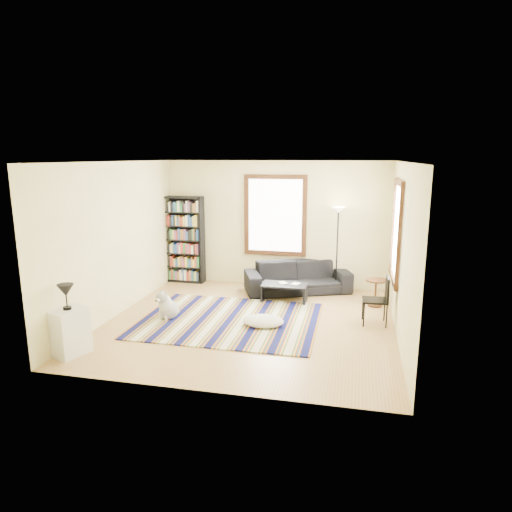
% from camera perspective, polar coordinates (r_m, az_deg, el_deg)
% --- Properties ---
extents(floor, '(5.00, 5.00, 0.10)m').
position_cam_1_polar(floor, '(8.21, -0.76, -8.60)').
color(floor, tan).
rests_on(floor, ground).
extents(ceiling, '(5.00, 5.00, 0.10)m').
position_cam_1_polar(ceiling, '(7.67, -0.83, 12.08)').
color(ceiling, white).
rests_on(ceiling, floor).
extents(wall_back, '(5.00, 0.10, 2.80)m').
position_cam_1_polar(wall_back, '(10.27, 2.48, 4.03)').
color(wall_back, '#F7EDA6').
rests_on(wall_back, floor).
extents(wall_front, '(5.00, 0.10, 2.80)m').
position_cam_1_polar(wall_front, '(5.43, -7.00, -3.64)').
color(wall_front, '#F7EDA6').
rests_on(wall_front, floor).
extents(wall_left, '(0.10, 5.00, 2.80)m').
position_cam_1_polar(wall_left, '(8.75, -17.29, 2.01)').
color(wall_left, '#F7EDA6').
rests_on(wall_left, floor).
extents(wall_right, '(0.10, 5.00, 2.80)m').
position_cam_1_polar(wall_right, '(7.65, 18.14, 0.53)').
color(wall_right, '#F7EDA6').
rests_on(wall_right, floor).
extents(window_back, '(1.20, 0.06, 1.60)m').
position_cam_1_polar(window_back, '(10.17, 2.41, 5.08)').
color(window_back, white).
rests_on(window_back, wall_back).
extents(window_right, '(0.06, 1.20, 1.60)m').
position_cam_1_polar(window_right, '(8.39, 17.19, 2.98)').
color(window_right, white).
rests_on(window_right, wall_right).
extents(rug, '(3.15, 2.52, 0.02)m').
position_cam_1_polar(rug, '(8.28, -3.32, -7.99)').
color(rug, '#0D1045').
rests_on(rug, floor).
extents(sofa, '(1.65, 2.40, 0.65)m').
position_cam_1_polar(sofa, '(9.92, 5.22, -2.65)').
color(sofa, black).
rests_on(sofa, floor).
extents(bookshelf, '(0.90, 0.30, 2.00)m').
position_cam_1_polar(bookshelf, '(10.69, -8.91, 2.04)').
color(bookshelf, black).
rests_on(bookshelf, floor).
extents(coffee_table, '(0.95, 0.59, 0.36)m').
position_cam_1_polar(coffee_table, '(9.30, 3.56, -4.58)').
color(coffee_table, black).
rests_on(coffee_table, floor).
extents(book_a, '(0.24, 0.22, 0.02)m').
position_cam_1_polar(book_a, '(9.26, 2.96, -3.43)').
color(book_a, beige).
rests_on(book_a, coffee_table).
extents(book_b, '(0.20, 0.24, 0.02)m').
position_cam_1_polar(book_b, '(9.28, 4.54, -3.44)').
color(book_b, beige).
rests_on(book_b, coffee_table).
extents(floor_cushion, '(0.72, 0.54, 0.18)m').
position_cam_1_polar(floor_cushion, '(8.00, 0.90, -8.12)').
color(floor_cushion, beige).
rests_on(floor_cushion, floor).
extents(floor_lamp, '(0.32, 0.32, 1.86)m').
position_cam_1_polar(floor_lamp, '(9.82, 10.09, 0.67)').
color(floor_lamp, black).
rests_on(floor_lamp, floor).
extents(side_table, '(0.53, 0.53, 0.54)m').
position_cam_1_polar(side_table, '(9.27, 14.71, -4.46)').
color(side_table, '#3F250F').
rests_on(side_table, floor).
extents(folding_chair, '(0.44, 0.42, 0.86)m').
position_cam_1_polar(folding_chair, '(8.25, 14.66, -5.38)').
color(folding_chair, black).
rests_on(folding_chair, floor).
extents(white_cabinet, '(0.52, 0.59, 0.70)m').
position_cam_1_polar(white_cabinet, '(7.36, -22.28, -8.77)').
color(white_cabinet, silver).
rests_on(white_cabinet, floor).
extents(table_lamp, '(0.27, 0.27, 0.38)m').
position_cam_1_polar(table_lamp, '(7.19, -22.63, -4.74)').
color(table_lamp, black).
rests_on(table_lamp, white_cabinet).
extents(dog, '(0.54, 0.64, 0.54)m').
position_cam_1_polar(dog, '(8.44, -10.82, -5.92)').
color(dog, '#B6B6B6').
rests_on(dog, floor).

